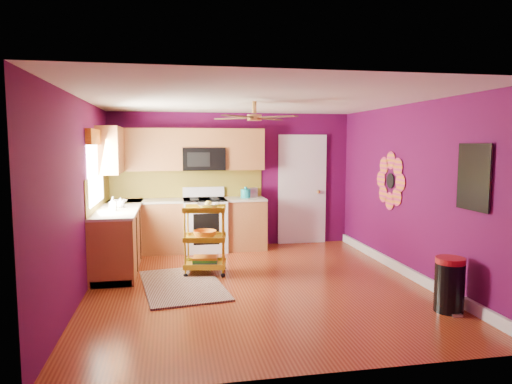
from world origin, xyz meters
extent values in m
plane|color=maroon|center=(0.00, 0.00, 0.00)|extent=(5.00, 5.00, 0.00)
cube|color=#4F093E|center=(0.00, 2.50, 1.25)|extent=(4.50, 0.04, 2.50)
cube|color=#4F093E|center=(0.00, -2.50, 1.25)|extent=(4.50, 0.04, 2.50)
cube|color=#4F093E|center=(-2.25, 0.00, 1.25)|extent=(0.04, 5.00, 2.50)
cube|color=#4F093E|center=(2.25, 0.00, 1.25)|extent=(0.04, 5.00, 2.50)
cube|color=silver|center=(0.00, 0.00, 2.50)|extent=(4.50, 5.00, 0.04)
cube|color=white|center=(2.22, 0.00, 0.07)|extent=(0.05, 4.90, 0.14)
cube|color=brown|center=(-1.95, 1.35, 0.45)|extent=(0.60, 2.30, 0.90)
cube|color=brown|center=(-0.85, 2.20, 0.45)|extent=(2.80, 0.60, 0.90)
cube|color=beige|center=(-1.95, 1.35, 0.92)|extent=(0.63, 2.30, 0.04)
cube|color=beige|center=(-0.85, 2.20, 0.92)|extent=(2.80, 0.63, 0.04)
cube|color=black|center=(-1.95, 1.35, 0.05)|extent=(0.54, 2.30, 0.10)
cube|color=black|center=(-0.85, 2.20, 0.05)|extent=(2.80, 0.54, 0.10)
cube|color=white|center=(-0.55, 2.17, 0.46)|extent=(0.76, 0.66, 0.92)
cube|color=black|center=(-0.55, 2.17, 0.93)|extent=(0.76, 0.62, 0.03)
cube|color=white|center=(-0.55, 2.45, 1.04)|extent=(0.76, 0.06, 0.18)
cube|color=black|center=(-0.55, 1.84, 0.45)|extent=(0.45, 0.02, 0.55)
cube|color=brown|center=(-1.59, 2.33, 1.83)|extent=(1.32, 0.33, 0.75)
cube|color=brown|center=(0.19, 2.33, 1.83)|extent=(0.72, 0.33, 0.75)
cube|color=brown|center=(-0.55, 2.33, 2.03)|extent=(0.76, 0.33, 0.34)
cube|color=brown|center=(-2.08, 1.85, 1.83)|extent=(0.33, 1.30, 0.75)
cube|color=black|center=(-0.55, 2.30, 1.65)|extent=(0.76, 0.38, 0.40)
cube|color=#716519|center=(-0.85, 2.49, 1.20)|extent=(2.80, 0.01, 0.51)
cube|color=#716519|center=(-2.24, 1.35, 1.20)|extent=(0.01, 2.30, 0.51)
cube|color=white|center=(-2.23, 1.05, 1.55)|extent=(0.03, 1.20, 1.00)
cube|color=orange|center=(-2.20, 1.05, 2.02)|extent=(0.08, 1.35, 0.22)
cube|color=white|center=(1.35, 2.48, 1.02)|extent=(0.85, 0.04, 2.05)
cube|color=white|center=(1.35, 2.46, 1.02)|extent=(0.95, 0.02, 2.15)
sphere|color=#BF8C3F|center=(1.67, 2.42, 1.00)|extent=(0.07, 0.07, 0.07)
cylinder|color=black|center=(2.23, 0.60, 1.35)|extent=(0.01, 0.24, 0.24)
cube|color=teal|center=(2.23, -1.40, 1.55)|extent=(0.03, 0.52, 0.72)
cube|color=black|center=(2.21, -1.40, 1.55)|extent=(0.01, 0.56, 0.76)
cylinder|color=#BF8C3F|center=(0.00, 0.20, 2.42)|extent=(0.06, 0.06, 0.16)
cylinder|color=#BF8C3F|center=(0.00, 0.20, 2.28)|extent=(0.20, 0.20, 0.08)
cube|color=#4C2D19|center=(0.27, 0.47, 2.28)|extent=(0.47, 0.47, 0.01)
cube|color=#4C2D19|center=(-0.27, 0.47, 2.28)|extent=(0.47, 0.47, 0.01)
cube|color=#4C2D19|center=(-0.27, -0.07, 2.28)|extent=(0.47, 0.47, 0.01)
cube|color=#4C2D19|center=(0.27, -0.07, 2.28)|extent=(0.47, 0.47, 0.01)
cube|color=black|center=(-1.01, 0.14, 0.01)|extent=(1.24, 1.79, 0.02)
cylinder|color=gold|center=(-0.95, 0.51, 0.51)|extent=(0.03, 0.03, 0.94)
cylinder|color=gold|center=(-0.42, 0.43, 0.51)|extent=(0.03, 0.03, 0.94)
cylinder|color=gold|center=(-0.90, 0.88, 0.51)|extent=(0.03, 0.03, 0.94)
cylinder|color=gold|center=(-0.36, 0.80, 0.51)|extent=(0.03, 0.03, 0.94)
sphere|color=black|center=(-0.95, 0.51, 0.03)|extent=(0.07, 0.07, 0.07)
sphere|color=black|center=(-0.42, 0.43, 0.03)|extent=(0.07, 0.07, 0.07)
sphere|color=black|center=(-0.90, 0.88, 0.03)|extent=(0.07, 0.07, 0.07)
sphere|color=black|center=(-0.36, 0.80, 0.03)|extent=(0.07, 0.07, 0.07)
cube|color=gold|center=(-0.66, 0.65, 0.96)|extent=(0.67, 0.53, 0.03)
cube|color=gold|center=(-0.66, 0.65, 0.53)|extent=(0.67, 0.53, 0.03)
cube|color=gold|center=(-0.66, 0.65, 0.13)|extent=(0.67, 0.53, 0.03)
imported|color=beige|center=(-0.60, 0.65, 1.02)|extent=(0.38, 0.38, 0.08)
sphere|color=yellow|center=(-0.60, 0.65, 1.04)|extent=(0.11, 0.11, 0.11)
imported|color=orange|center=(-0.66, 0.65, 0.60)|extent=(0.39, 0.39, 0.11)
cube|color=navy|center=(-0.66, 0.65, 0.17)|extent=(0.39, 0.32, 0.04)
cube|color=#267233|center=(-0.66, 0.65, 0.21)|extent=(0.39, 0.32, 0.04)
cube|color=orange|center=(-0.66, 0.65, 0.25)|extent=(0.39, 0.32, 0.03)
cylinder|color=black|center=(1.98, -1.39, 0.28)|extent=(0.37, 0.37, 0.57)
cylinder|color=maroon|center=(1.98, -1.39, 0.60)|extent=(0.33, 0.33, 0.07)
cube|color=beige|center=(1.98, -1.56, 0.01)|extent=(0.12, 0.07, 0.03)
cylinder|color=teal|center=(0.20, 2.21, 1.02)|extent=(0.18, 0.18, 0.16)
sphere|color=teal|center=(0.20, 2.21, 1.12)|extent=(0.06, 0.06, 0.06)
cube|color=beige|center=(0.32, 2.29, 1.03)|extent=(0.22, 0.15, 0.18)
imported|color=#EA3F72|center=(-1.98, 0.92, 1.04)|extent=(0.09, 0.10, 0.21)
imported|color=white|center=(-1.91, 1.25, 1.02)|extent=(0.12, 0.12, 0.16)
imported|color=white|center=(-1.98, 1.75, 0.97)|extent=(0.27, 0.27, 0.07)
imported|color=white|center=(-1.98, 0.93, 0.98)|extent=(0.11, 0.11, 0.09)
camera|label=1|loc=(-1.13, -5.98, 1.92)|focal=32.00mm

